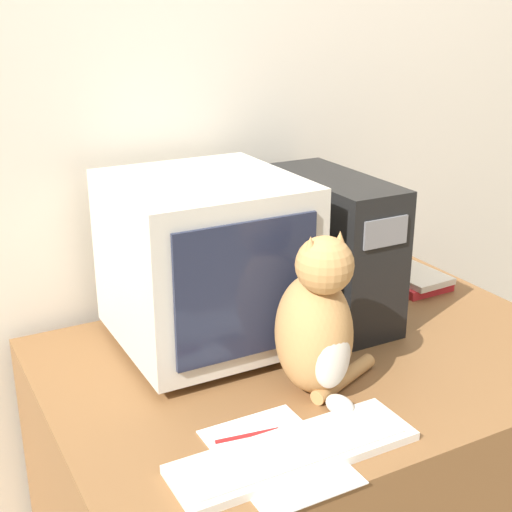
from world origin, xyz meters
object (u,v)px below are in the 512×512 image
object	(u,v)px
cat	(317,326)
pen	(247,436)
computer_tower	(332,248)
keyboard	(294,452)
book_stack	(415,280)
crt_monitor	(205,261)

from	to	relation	value
cat	pen	xyz separation A→B (m)	(-0.22, -0.08, -0.16)
computer_tower	cat	bearing A→B (deg)	-128.21
keyboard	book_stack	size ratio (longest dim) A/B	2.50
crt_monitor	pen	bearing A→B (deg)	-103.91
keyboard	pen	xyz separation A→B (m)	(-0.05, 0.10, -0.01)
crt_monitor	keyboard	distance (m)	0.56
computer_tower	cat	size ratio (longest dim) A/B	1.16
keyboard	pen	bearing A→B (deg)	117.80
book_stack	pen	world-z (taller)	book_stack
cat	keyboard	bearing A→B (deg)	-131.89
computer_tower	book_stack	xyz separation A→B (m)	(0.34, 0.04, -0.17)
cat	computer_tower	bearing A→B (deg)	52.02
computer_tower	book_stack	bearing A→B (deg)	6.95
crt_monitor	computer_tower	distance (m)	0.37
computer_tower	pen	distance (m)	0.66
cat	crt_monitor	bearing A→B (deg)	109.18
computer_tower	pen	size ratio (longest dim) A/B	3.29
cat	book_stack	distance (m)	0.71
pen	computer_tower	bearing A→B (deg)	41.06
book_stack	pen	bearing A→B (deg)	-150.75
keyboard	cat	xyz separation A→B (m)	(0.16, 0.18, 0.15)
computer_tower	pen	bearing A→B (deg)	-138.94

